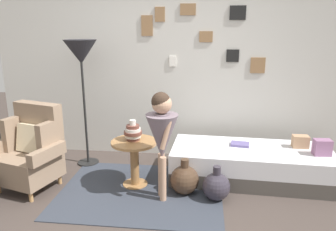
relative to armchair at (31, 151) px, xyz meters
name	(u,v)px	position (x,y,z in m)	size (l,w,h in m)	color
ground_plane	(140,231)	(1.41, -0.74, -0.44)	(12.00, 12.00, 0.00)	#423833
gallery_wall	(166,65)	(1.41, 1.21, 0.86)	(4.80, 0.12, 2.60)	beige
rug	(141,191)	(1.28, 0.00, -0.43)	(1.82, 1.41, 0.01)	#333842
armchair	(31,151)	(0.00, 0.00, 0.00)	(0.86, 0.74, 0.97)	tan
daybed	(250,164)	(2.55, 0.46, -0.24)	(1.94, 0.90, 0.40)	#4C4742
pillow_head	(322,147)	(3.31, 0.34, 0.05)	(0.19, 0.12, 0.18)	gray
pillow_mid	(300,142)	(3.13, 0.56, 0.04)	(0.19, 0.12, 0.15)	tan
side_table	(134,154)	(1.18, 0.15, -0.05)	(0.53, 0.53, 0.55)	#9E7042
vase_striped	(133,132)	(1.16, 0.18, 0.21)	(0.21, 0.21, 0.24)	brown
floor_lamp	(81,57)	(0.40, 0.70, 1.01)	(0.42, 0.42, 1.66)	black
person_child	(162,132)	(1.54, -0.13, 0.33)	(0.34, 0.34, 1.19)	tan
book_on_daybed	(240,144)	(2.42, 0.55, -0.02)	(0.22, 0.16, 0.03)	slate
demijohn_near	(185,179)	(1.77, 0.02, -0.27)	(0.32, 0.32, 0.41)	#473323
demijohn_far	(216,186)	(2.12, -0.08, -0.28)	(0.30, 0.30, 0.39)	#332D38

